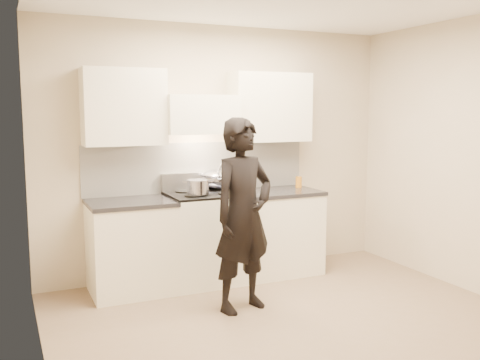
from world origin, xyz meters
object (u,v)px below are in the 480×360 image
stove (205,237)px  person (243,215)px  utensil_crock (245,181)px  counter_right (276,231)px  wok (219,179)px

stove → person: size_ratio=0.55×
utensil_crock → person: 1.17m
counter_right → wok: size_ratio=1.81×
stove → utensil_crock: 0.79m
wok → utensil_crock: bearing=10.2°
utensil_crock → wok: bearing=-169.8°
stove → counter_right: (0.83, 0.00, -0.01)m
counter_right → person: (-0.79, -0.87, 0.40)m
counter_right → wok: bearing=169.4°
person → utensil_crock: bearing=48.5°
wok → person: size_ratio=0.29×
stove → counter_right: 0.83m
wok → counter_right: bearing=-10.6°
counter_right → wok: 0.88m
stove → counter_right: stove is taller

